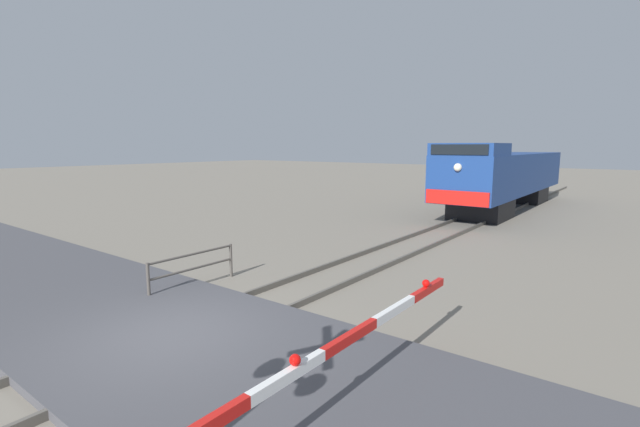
% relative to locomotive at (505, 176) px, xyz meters
% --- Properties ---
extents(ground_plane, '(160.00, 160.00, 0.00)m').
position_rel_locomotive_xyz_m(ground_plane, '(0.00, -22.39, -1.99)').
color(ground_plane, gray).
extents(rail_track_left, '(0.08, 80.00, 0.15)m').
position_rel_locomotive_xyz_m(rail_track_left, '(-0.72, -22.39, -1.91)').
color(rail_track_left, '#59544C').
rests_on(rail_track_left, ground_plane).
extents(rail_track_right, '(0.08, 80.00, 0.15)m').
position_rel_locomotive_xyz_m(rail_track_right, '(0.72, -22.39, -1.91)').
color(rail_track_right, '#59544C').
rests_on(rail_track_right, ground_plane).
extents(road_surface, '(36.00, 4.93, 0.16)m').
position_rel_locomotive_xyz_m(road_surface, '(0.00, -22.39, -1.91)').
color(road_surface, '#47474C').
rests_on(road_surface, ground_plane).
extents(locomotive, '(3.03, 16.10, 3.83)m').
position_rel_locomotive_xyz_m(locomotive, '(0.00, 0.00, 0.00)').
color(locomotive, black).
rests_on(locomotive, ground_plane).
extents(guard_railing, '(0.08, 2.65, 0.95)m').
position_rel_locomotive_xyz_m(guard_railing, '(-2.38, -20.13, -1.37)').
color(guard_railing, '#4C4742').
rests_on(guard_railing, ground_plane).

